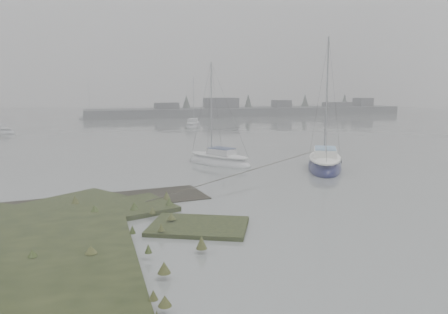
% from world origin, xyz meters
% --- Properties ---
extents(ground, '(160.00, 160.00, 0.00)m').
position_xyz_m(ground, '(0.00, 30.00, 0.00)').
color(ground, slate).
rests_on(ground, ground).
extents(far_shoreline, '(60.00, 8.00, 4.15)m').
position_xyz_m(far_shoreline, '(26.84, 61.90, 0.85)').
color(far_shoreline, '#4C4F51').
rests_on(far_shoreline, ground).
extents(sailboat_main, '(4.85, 6.54, 8.91)m').
position_xyz_m(sailboat_main, '(11.00, 8.67, 0.28)').
color(sailboat_main, '#0E103B').
rests_on(sailboat_main, ground).
extents(sailboat_white, '(4.26, 5.24, 7.29)m').
position_xyz_m(sailboat_white, '(5.07, 12.22, 0.23)').
color(sailboat_white, silver).
rests_on(sailboat_white, ground).
extents(sailboat_far_b, '(3.52, 5.45, 7.32)m').
position_xyz_m(sailboat_far_b, '(9.83, 40.05, 0.23)').
color(sailboat_far_b, '#AFB3B9').
rests_on(sailboat_far_b, ground).
extents(sailboat_far_c, '(4.80, 1.65, 6.73)m').
position_xyz_m(sailboat_far_c, '(-2.32, 59.19, 0.21)').
color(sailboat_far_c, '#ACB2B7').
rests_on(sailboat_far_c, ground).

